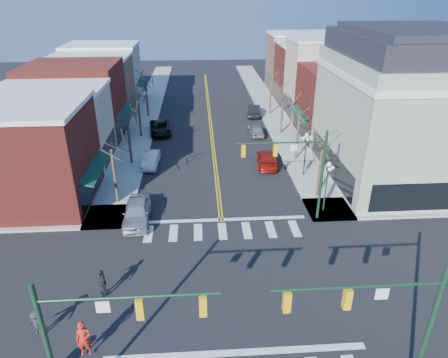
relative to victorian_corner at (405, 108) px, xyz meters
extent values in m
plane|color=black|center=(-16.50, -14.50, -6.66)|extent=(160.00, 160.00, 0.00)
cube|color=#9E9B93|center=(-25.25, 5.50, -6.58)|extent=(3.50, 70.00, 0.15)
cube|color=#9E9B93|center=(-7.75, 5.50, -6.58)|extent=(3.50, 70.00, 0.15)
cube|color=maroon|center=(-32.00, -2.75, -2.66)|extent=(10.00, 8.50, 8.00)
cube|color=#B7AC97|center=(-32.00, 5.00, -2.91)|extent=(10.00, 7.00, 7.50)
cube|color=maroon|center=(-32.00, 13.00, -2.41)|extent=(10.00, 9.00, 8.50)
cube|color=#967052|center=(-32.00, 21.25, -2.76)|extent=(10.00, 7.50, 7.80)
cube|color=#B7AC97|center=(-32.00, 29.00, -2.56)|extent=(10.00, 8.00, 8.20)
cube|color=maroon|center=(-1.00, 11.25, -2.66)|extent=(10.00, 8.50, 8.00)
cube|color=#B7AC97|center=(-1.00, 19.00, -1.66)|extent=(10.00, 7.00, 10.00)
cube|color=maroon|center=(-1.00, 26.50, -2.41)|extent=(10.00, 8.00, 8.50)
cube|color=#967052|center=(-1.00, 34.50, -2.16)|extent=(10.00, 8.00, 9.00)
cube|color=#97A28C|center=(0.00, 0.00, -1.16)|extent=(12.00, 14.00, 11.00)
cube|color=white|center=(0.00, 0.00, 2.94)|extent=(12.25, 14.25, 0.50)
cube|color=black|center=(0.00, 0.00, 5.24)|extent=(11.40, 13.40, 1.80)
cube|color=black|center=(0.00, 0.00, 6.34)|extent=(9.80, 11.80, 0.60)
cylinder|color=#14331E|center=(-23.90, -21.90, -3.06)|extent=(0.20, 0.20, 7.20)
cylinder|color=#14331E|center=(-20.65, -21.90, -0.26)|extent=(6.50, 0.12, 0.12)
cube|color=gold|center=(-20.33, -21.90, -0.81)|extent=(0.28, 0.28, 0.90)
cube|color=gold|center=(-18.05, -21.90, -0.81)|extent=(0.28, 0.28, 0.90)
cylinder|color=#14331E|center=(-9.10, -21.90, -3.06)|extent=(0.20, 0.20, 7.20)
cylinder|color=#14331E|center=(-12.35, -21.90, -0.26)|extent=(6.50, 0.12, 0.12)
cube|color=gold|center=(-12.68, -21.90, -0.81)|extent=(0.28, 0.28, 0.90)
cube|color=gold|center=(-14.95, -21.90, -0.81)|extent=(0.28, 0.28, 0.90)
cylinder|color=#14331E|center=(-9.10, -7.10, -3.06)|extent=(0.20, 0.20, 7.20)
cylinder|color=#14331E|center=(-12.35, -7.10, -0.26)|extent=(6.50, 0.12, 0.12)
cube|color=gold|center=(-12.68, -7.10, -0.81)|extent=(0.28, 0.28, 0.90)
cube|color=gold|center=(-14.95, -7.10, -0.81)|extent=(0.28, 0.28, 0.90)
cylinder|color=#14331E|center=(-8.30, -6.00, -4.66)|extent=(0.12, 0.12, 4.00)
sphere|color=white|center=(-8.30, -6.00, -2.51)|extent=(0.36, 0.36, 0.36)
cylinder|color=#14331E|center=(-8.30, 0.50, -4.66)|extent=(0.12, 0.12, 4.00)
sphere|color=white|center=(-8.30, 0.50, -2.51)|extent=(0.36, 0.36, 0.36)
cylinder|color=#382B21|center=(-24.90, -3.50, -4.28)|extent=(0.24, 0.24, 4.76)
cylinder|color=#382B21|center=(-24.90, 4.50, -4.14)|extent=(0.24, 0.24, 5.04)
cylinder|color=#382B21|center=(-24.90, 12.50, -4.38)|extent=(0.24, 0.24, 4.55)
cylinder|color=#382B21|center=(-24.90, 20.50, -4.21)|extent=(0.24, 0.24, 4.90)
cylinder|color=#382B21|center=(-8.10, -3.50, -4.35)|extent=(0.24, 0.24, 4.62)
cylinder|color=#382B21|center=(-8.10, 4.50, -4.07)|extent=(0.24, 0.24, 5.18)
cylinder|color=#382B21|center=(-8.10, 12.50, -4.24)|extent=(0.24, 0.24, 4.83)
cylinder|color=#382B21|center=(-8.10, 20.50, -4.17)|extent=(0.24, 0.24, 4.97)
imported|color=#BABABF|center=(-22.90, -6.50, -5.83)|extent=(2.14, 4.94, 1.66)
imported|color=silver|center=(-22.90, 3.92, -5.99)|extent=(1.63, 4.13, 1.34)
imported|color=black|center=(-22.71, 13.52, -5.94)|extent=(3.05, 5.46, 1.44)
imported|color=maroon|center=(-11.32, 3.25, -5.94)|extent=(2.53, 5.15, 1.44)
imported|color=#A2A1A6|center=(-11.24, 12.13, -5.97)|extent=(1.73, 4.09, 1.38)
imported|color=black|center=(-10.43, 19.99, -5.88)|extent=(2.26, 4.91, 1.56)
imported|color=red|center=(-23.80, -18.78, -5.52)|extent=(0.77, 0.55, 1.97)
imported|color=black|center=(-23.80, -14.61, -5.63)|extent=(0.86, 1.11, 1.76)
imported|color=black|center=(-26.50, -17.38, -5.74)|extent=(1.11, 0.84, 1.53)
camera|label=1|loc=(-18.00, -32.94, 9.73)|focal=32.00mm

